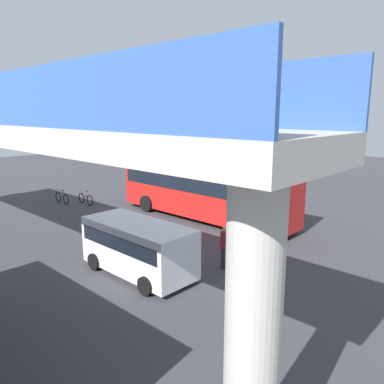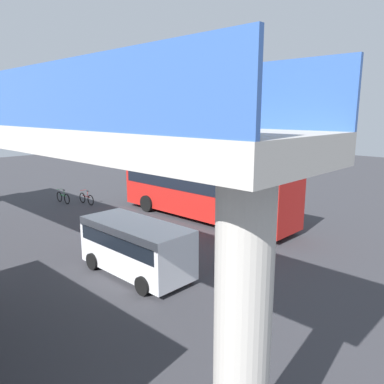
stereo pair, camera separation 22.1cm
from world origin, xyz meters
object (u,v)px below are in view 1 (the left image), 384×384
Objects in this scene: bicycle_green at (62,198)px; city_bus at (204,187)px; pedestrian at (225,248)px; traffic_sign at (211,176)px; bicycle_red at (86,199)px; parked_van at (138,245)px.

city_bus is at bearing -158.41° from bicycle_green.
city_bus is 6.44× the size of pedestrian.
traffic_sign is (-7.41, -7.10, 1.52)m from bicycle_green.
bicycle_green is at bearing -4.20° from pedestrian.
traffic_sign is at bearing -133.98° from bicycle_red.
traffic_sign is at bearing -62.81° from parked_van.
bicycle_green is 15.21m from pedestrian.
bicycle_red is at bearing -147.38° from bicycle_green.
parked_van is 13.57m from bicycle_green.
bicycle_red is 13.85m from pedestrian.
bicycle_green is at bearing 21.59° from city_bus.
pedestrian reaches higher than bicycle_green.
traffic_sign is at bearing -46.66° from pedestrian.
city_bus is 4.12× the size of traffic_sign.
pedestrian is (-13.69, 2.06, 0.51)m from bicycle_red.
bicycle_red is 8.69m from traffic_sign.
bicycle_red is (8.20, 2.88, -1.51)m from city_bus.
bicycle_green is 10.38m from traffic_sign.
bicycle_red is 0.63× the size of traffic_sign.
bicycle_red is at bearing 46.02° from traffic_sign.
pedestrian is at bearing -128.85° from parked_van.
bicycle_green is (1.47, 0.94, 0.00)m from bicycle_red.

